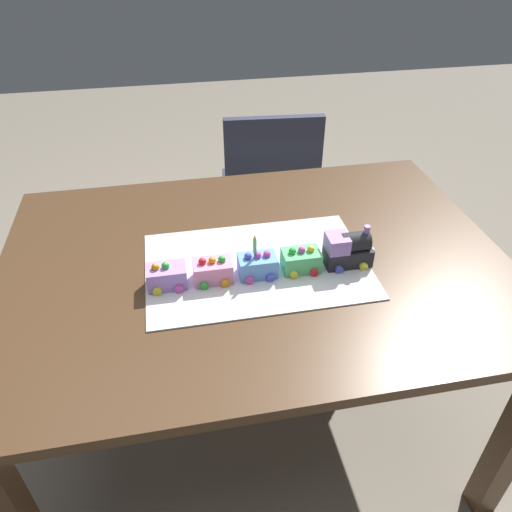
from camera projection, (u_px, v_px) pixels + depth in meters
name	position (u px, v px, depth m)	size (l,w,h in m)	color
ground_plane	(255.00, 418.00, 1.80)	(8.00, 8.00, 0.00)	gray
dining_table	(255.00, 287.00, 1.42)	(1.40, 1.00, 0.74)	#4C331E
chair	(269.00, 191.00, 2.21)	(0.43, 0.43, 0.86)	#2D3347
cake_board	(256.00, 265.00, 1.33)	(0.60, 0.40, 0.00)	silver
cake_locomotive	(348.00, 249.00, 1.31)	(0.14, 0.08, 0.12)	#232328
cake_car_flatbed_mint_green	(301.00, 260.00, 1.30)	(0.10, 0.08, 0.07)	#59CC7A
cake_car_gondola_sky_blue	(258.00, 265.00, 1.28)	(0.10, 0.08, 0.07)	#669EEA
cake_car_hopper_bubblegum	(213.00, 270.00, 1.26)	(0.10, 0.08, 0.07)	pink
cake_car_caboose_lavender	(167.00, 276.00, 1.24)	(0.10, 0.08, 0.07)	#AD84E0
birthday_candle	(255.00, 244.00, 1.24)	(0.01, 0.01, 0.05)	#66D872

